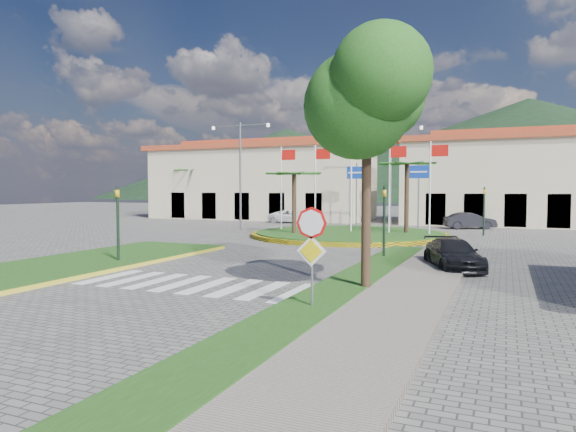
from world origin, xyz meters
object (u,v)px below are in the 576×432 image
at_px(roundabout_island, 349,234).
at_px(car_side_right, 453,254).
at_px(deciduous_tree, 367,118).
at_px(car_dark_a, 311,214).
at_px(stop_sign, 312,241).
at_px(white_van, 292,216).
at_px(car_dark_b, 470,221).

distance_m(roundabout_island, car_side_right, 13.63).
bearing_deg(deciduous_tree, roundabout_island, 107.91).
height_order(deciduous_tree, car_dark_a, deciduous_tree).
relative_size(deciduous_tree, car_side_right, 1.71).
bearing_deg(roundabout_island, stop_sign, -76.27).
height_order(white_van, car_side_right, white_van).
xyz_separation_m(car_dark_a, car_side_right, (15.22, -25.17, -0.10)).
bearing_deg(car_dark_a, roundabout_island, -147.60).
bearing_deg(stop_sign, car_side_right, 73.28).
distance_m(roundabout_island, stop_sign, 20.69).
xyz_separation_m(roundabout_island, deciduous_tree, (5.50, -17.00, 5.01)).
height_order(roundabout_island, deciduous_tree, deciduous_tree).
bearing_deg(deciduous_tree, white_van, 116.68).
distance_m(deciduous_tree, car_side_right, 7.53).
distance_m(white_van, car_side_right, 27.13).
bearing_deg(deciduous_tree, car_dark_b, 87.23).
height_order(car_dark_b, car_side_right, car_dark_b).
relative_size(white_van, car_dark_b, 1.11).
distance_m(car_dark_b, car_side_right, 21.05).
bearing_deg(car_dark_b, white_van, 65.08).
xyz_separation_m(deciduous_tree, car_side_right, (2.00, 5.62, -4.60)).
relative_size(deciduous_tree, car_dark_a, 1.71).
height_order(car_dark_a, car_dark_b, car_dark_a).
distance_m(car_dark_a, car_dark_b, 15.08).
bearing_deg(white_van, car_side_right, -147.80).
bearing_deg(roundabout_island, car_dark_b, 54.91).
distance_m(deciduous_tree, car_dark_b, 27.07).
distance_m(roundabout_island, deciduous_tree, 18.55).
height_order(roundabout_island, car_dark_b, roundabout_island).
bearing_deg(white_van, stop_sign, -160.21).
bearing_deg(car_dark_b, car_dark_a, 52.79).
distance_m(white_van, car_dark_b, 15.19).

